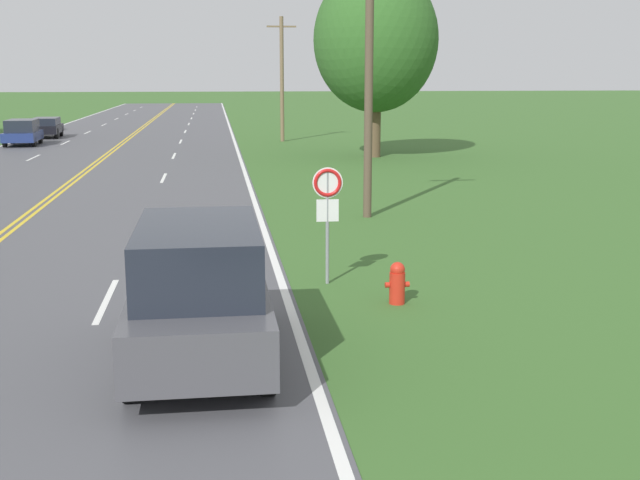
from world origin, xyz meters
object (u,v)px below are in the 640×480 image
object	(u,v)px
traffic_sign	(328,197)
tree_mid_treeline	(376,40)
fire_hydrant	(397,283)
car_dark_grey_suv_approaching	(199,291)
car_dark_blue_hatchback_mid_far	(22,132)
car_black_hatchback_receding	(46,127)

from	to	relation	value
traffic_sign	tree_mid_treeline	distance (m)	25.55
fire_hydrant	traffic_sign	xyz separation A→B (m)	(-1.06, 1.57, 1.36)
fire_hydrant	traffic_sign	size ratio (longest dim) A/B	0.33
car_dark_grey_suv_approaching	car_dark_blue_hatchback_mid_far	xyz separation A→B (m)	(-10.87, 37.92, -0.25)
traffic_sign	car_black_hatchback_receding	distance (m)	41.86
traffic_sign	car_black_hatchback_receding	bearing A→B (deg)	108.25
fire_hydrant	car_black_hatchback_receding	distance (m)	43.67
car_dark_blue_hatchback_mid_far	car_black_hatchback_receding	distance (m)	5.91
car_dark_grey_suv_approaching	tree_mid_treeline	bearing A→B (deg)	163.65
fire_hydrant	traffic_sign	bearing A→B (deg)	124.06
fire_hydrant	car_dark_grey_suv_approaching	bearing A→B (deg)	-144.35
car_dark_grey_suv_approaching	car_black_hatchback_receding	xyz separation A→B (m)	(-10.66, 43.83, -0.33)
car_black_hatchback_receding	fire_hydrant	bearing A→B (deg)	-163.84
traffic_sign	car_dark_blue_hatchback_mid_far	size ratio (longest dim) A/B	0.61
traffic_sign	car_black_hatchback_receding	size ratio (longest dim) A/B	0.61
tree_mid_treeline	car_dark_blue_hatchback_mid_far	world-z (taller)	tree_mid_treeline
car_dark_blue_hatchback_mid_far	car_black_hatchback_receding	size ratio (longest dim) A/B	1.00
fire_hydrant	car_black_hatchback_receding	xyz separation A→B (m)	(-14.16, 41.31, 0.33)
tree_mid_treeline	car_black_hatchback_receding	xyz separation A→B (m)	(-18.97, 15.20, -5.03)
car_dark_grey_suv_approaching	car_dark_blue_hatchback_mid_far	size ratio (longest dim) A/B	1.17
tree_mid_treeline	car_black_hatchback_receding	distance (m)	24.82
car_dark_blue_hatchback_mid_far	traffic_sign	bearing A→B (deg)	-161.15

